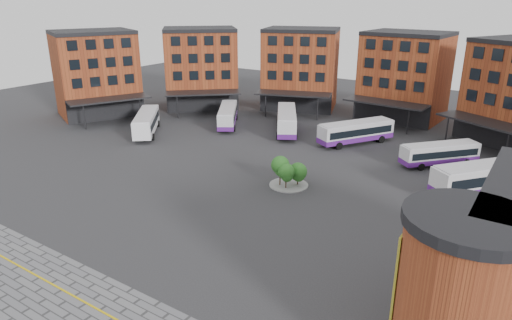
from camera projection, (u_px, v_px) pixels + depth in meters
The scene contains 10 objects.
ground at pixel (207, 222), 43.08m from camera, with size 160.00×160.00×0.00m, color #28282B.
yellow_line at pixel (99, 310), 31.07m from camera, with size 26.00×0.15×0.02m, color gold.
main_building at pixel (334, 81), 73.04m from camera, with size 94.14×42.48×14.60m.
tree_island at pixel (289, 171), 50.54m from camera, with size 4.40×4.40×3.52m.
bus_a at pixel (146, 121), 70.06m from camera, with size 9.26×10.61×3.26m.
bus_b at pixel (228, 115), 74.49m from camera, with size 8.15×10.67×3.12m.
bus_c at pixel (287, 120), 70.88m from camera, with size 8.59×11.92×3.43m.
bus_d at pixel (356, 132), 65.31m from camera, with size 8.33×11.17×3.24m.
bus_e at pixel (440, 153), 57.07m from camera, with size 8.49×9.10×2.85m.
bus_f at pixel (487, 178), 48.55m from camera, with size 10.12×11.56×3.53m.
Camera 1 is at (25.11, -29.50, 20.29)m, focal length 32.00 mm.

